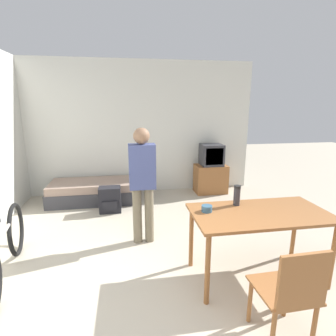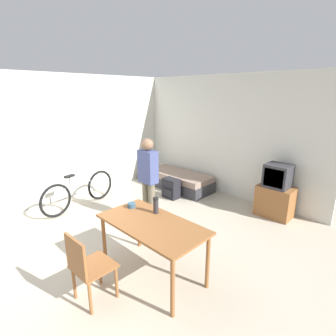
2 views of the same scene
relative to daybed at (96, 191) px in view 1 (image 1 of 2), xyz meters
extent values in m
cube|color=silver|center=(0.72, 0.49, 1.15)|extent=(5.11, 0.06, 2.70)
cube|color=#333338|center=(0.00, 0.00, -0.07)|extent=(1.72, 0.77, 0.26)
cube|color=gray|center=(0.00, 0.00, 0.13)|extent=(1.66, 0.74, 0.14)
cube|color=brown|center=(2.36, 0.15, 0.10)|extent=(0.65, 0.43, 0.59)
cube|color=#2D2D33|center=(2.36, 0.15, 0.62)|extent=(0.44, 0.40, 0.44)
cube|color=black|center=(2.36, -0.05, 0.62)|extent=(0.36, 0.01, 0.34)
cube|color=brown|center=(1.96, -2.65, 0.54)|extent=(1.41, 0.73, 0.03)
cylinder|color=brown|center=(1.31, -2.96, 0.17)|extent=(0.05, 0.05, 0.72)
cylinder|color=brown|center=(2.60, -2.96, 0.17)|extent=(0.05, 0.05, 0.72)
cylinder|color=brown|center=(1.31, -2.35, 0.17)|extent=(0.05, 0.05, 0.72)
cylinder|color=brown|center=(2.60, -2.35, 0.17)|extent=(0.05, 0.05, 0.72)
cube|color=brown|center=(1.79, -3.39, 0.23)|extent=(0.43, 0.43, 0.02)
cube|color=brown|center=(1.79, -3.58, 0.45)|extent=(0.39, 0.04, 0.42)
cylinder|color=brown|center=(1.95, -3.21, 0.01)|extent=(0.04, 0.04, 0.42)
cylinder|color=brown|center=(1.61, -3.22, 0.01)|extent=(0.04, 0.04, 0.42)
cylinder|color=brown|center=(1.96, -3.55, 0.01)|extent=(0.04, 0.04, 0.42)
cylinder|color=brown|center=(1.62, -3.56, 0.01)|extent=(0.04, 0.04, 0.42)
torus|color=black|center=(-0.77, -1.75, 0.13)|extent=(0.15, 0.65, 0.66)
cylinder|color=gray|center=(-0.69, -2.28, 0.31)|extent=(0.17, 0.84, 0.04)
cylinder|color=#6B604C|center=(0.73, -1.70, 0.19)|extent=(0.12, 0.12, 0.77)
cylinder|color=#6B604C|center=(0.89, -1.70, 0.19)|extent=(0.12, 0.12, 0.77)
cube|color=#424C7F|center=(0.81, -1.70, 0.86)|extent=(0.34, 0.20, 0.58)
sphere|color=#846047|center=(0.81, -1.70, 1.26)|extent=(0.21, 0.21, 0.21)
cylinder|color=#2D2D33|center=(1.79, -2.43, 0.67)|extent=(0.07, 0.07, 0.22)
cylinder|color=black|center=(1.79, -2.43, 0.77)|extent=(0.07, 0.07, 0.03)
cylinder|color=#335670|center=(1.42, -2.55, 0.59)|extent=(0.11, 0.11, 0.07)
cube|color=black|center=(0.31, -0.58, 0.03)|extent=(0.37, 0.24, 0.45)
cube|color=black|center=(0.31, -0.72, -0.04)|extent=(0.26, 0.03, 0.16)
camera|label=1|loc=(0.62, -4.98, 1.64)|focal=28.00mm
camera|label=2|loc=(4.15, -4.60, 2.11)|focal=28.00mm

